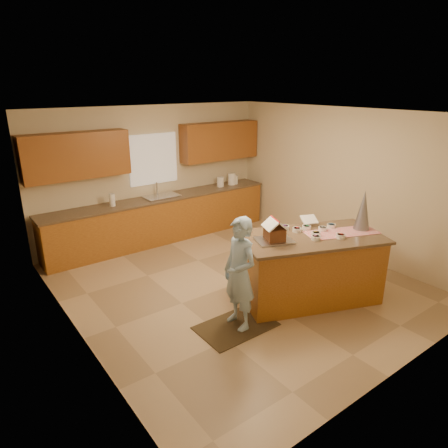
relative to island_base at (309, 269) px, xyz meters
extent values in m
plane|color=tan|center=(-0.60, 0.99, -0.48)|extent=(5.50, 5.50, 0.00)
plane|color=silver|center=(-0.60, 0.99, 2.22)|extent=(5.50, 5.50, 0.00)
plane|color=beige|center=(-0.60, 3.74, 0.87)|extent=(5.50, 5.50, 0.00)
plane|color=beige|center=(-0.60, -1.76, 0.87)|extent=(5.50, 5.50, 0.00)
plane|color=beige|center=(-3.10, 0.99, 0.87)|extent=(5.50, 5.50, 0.00)
plane|color=beige|center=(1.90, 0.99, 0.87)|extent=(5.50, 5.50, 0.00)
plane|color=gray|center=(-3.08, 0.19, 0.77)|extent=(0.00, 2.50, 2.50)
cube|color=white|center=(-0.60, 3.71, 1.17)|extent=(1.05, 0.03, 1.00)
cube|color=#A36421|center=(-0.60, 3.44, -0.04)|extent=(4.80, 0.60, 0.88)
cube|color=brown|center=(-0.60, 3.44, 0.42)|extent=(4.85, 0.63, 0.04)
cube|color=#945E1F|center=(-2.15, 3.56, 1.42)|extent=(1.85, 0.35, 0.80)
cube|color=#945E1F|center=(0.95, 3.56, 1.42)|extent=(1.85, 0.35, 0.80)
cube|color=silver|center=(-0.60, 3.44, 0.41)|extent=(0.70, 0.45, 0.12)
cylinder|color=silver|center=(-0.60, 3.62, 0.58)|extent=(0.03, 0.03, 0.28)
cube|color=#A36421|center=(0.00, 0.00, 0.00)|extent=(2.19, 1.63, 0.96)
cube|color=brown|center=(0.00, 0.00, 0.50)|extent=(2.31, 1.75, 0.04)
cube|color=red|center=(0.46, -0.18, 0.53)|extent=(1.16, 0.76, 0.01)
cube|color=silver|center=(-0.58, 0.17, 0.54)|extent=(0.60, 0.53, 0.03)
cube|color=white|center=(0.30, 0.33, 0.62)|extent=(0.29, 0.26, 0.10)
cone|color=#A8A9B4|center=(0.81, -0.26, 0.83)|extent=(0.31, 0.31, 0.60)
cube|color=black|center=(-1.36, 0.03, -0.48)|extent=(1.03, 0.67, 0.01)
imported|color=#9EC3E1|center=(-1.31, 0.03, 0.29)|extent=(0.38, 0.57, 1.52)
cylinder|color=white|center=(0.88, 3.44, 0.55)|extent=(0.16, 0.16, 0.22)
cylinder|color=white|center=(1.19, 3.44, 0.57)|extent=(0.18, 0.18, 0.25)
cylinder|color=white|center=(1.29, 3.44, 0.54)|extent=(0.14, 0.14, 0.20)
cylinder|color=white|center=(-1.63, 3.44, 0.56)|extent=(0.11, 0.11, 0.23)
cube|color=brown|center=(-0.58, 0.17, 0.64)|extent=(0.32, 0.33, 0.18)
cube|color=white|center=(-0.65, 0.19, 0.79)|extent=(0.26, 0.34, 0.14)
cube|color=white|center=(-0.52, 0.14, 0.79)|extent=(0.26, 0.34, 0.14)
cylinder|color=red|center=(-0.58, 0.17, 0.85)|extent=(0.13, 0.29, 0.02)
cylinder|color=#7D3296|center=(-0.12, 0.43, 0.56)|extent=(0.13, 0.13, 0.06)
cylinder|color=#367CCA|center=(0.50, 0.05, 0.56)|extent=(0.13, 0.13, 0.06)
cylinder|color=yellow|center=(0.05, -0.04, 0.56)|extent=(0.13, 0.13, 0.06)
cylinder|color=red|center=(0.26, -0.31, 0.56)|extent=(0.13, 0.13, 0.06)
cylinder|color=red|center=(-0.05, 0.25, 0.56)|extent=(0.13, 0.13, 0.06)
cylinder|color=#239A5E|center=(0.14, 0.23, 0.56)|extent=(0.13, 0.13, 0.06)
cylinder|color=silver|center=(0.29, 0.04, 0.56)|extent=(0.13, 0.13, 0.06)
cylinder|color=pink|center=(-0.07, -0.14, 0.56)|extent=(0.13, 0.13, 0.06)
camera|label=1|loc=(-4.26, -3.60, 2.62)|focal=32.25mm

